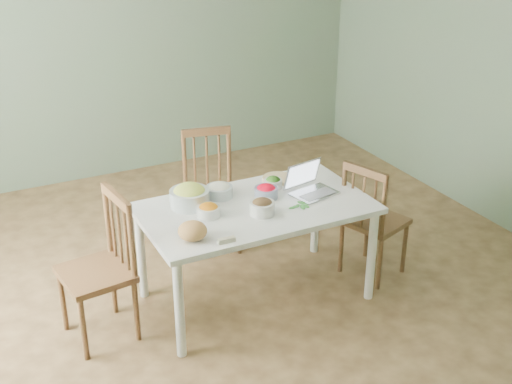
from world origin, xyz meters
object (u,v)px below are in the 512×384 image
dining_table (256,252)px  chair_right (375,218)px  chair_left (95,270)px  laptop (315,181)px  chair_far (212,193)px  bread_boule (192,231)px  bowl_squash (189,195)px

dining_table → chair_right: (0.92, -0.09, 0.09)m
chair_left → laptop: chair_left is taller
chair_right → laptop: bearing=63.0°
chair_far → bread_boule: size_ratio=5.29×
chair_right → bowl_squash: 1.38m
bread_boule → chair_left: bearing=151.2°
dining_table → chair_far: size_ratio=1.62×
bread_boule → bowl_squash: size_ratio=0.67×
chair_far → bowl_squash: (-0.41, -0.61, 0.32)m
bread_boule → chair_right: bearing=5.8°
chair_far → chair_left: size_ratio=0.97×
chair_right → dining_table: bearing=65.3°
bowl_squash → laptop: (0.83, -0.22, 0.03)m
chair_left → chair_right: 2.01m
laptop → chair_left: bearing=165.7°
bread_boule → laptop: (0.98, 0.21, 0.05)m
chair_far → chair_right: (0.90, -0.89, -0.02)m
bowl_squash → laptop: 0.86m
dining_table → laptop: bearing=-3.0°
chair_far → bowl_squash: bearing=-111.9°
chair_far → bread_boule: bearing=-106.2°
dining_table → bread_boule: (-0.54, -0.24, 0.41)m
chair_right → bowl_squash: bearing=58.6°
dining_table → chair_far: (0.02, 0.80, 0.11)m
chair_left → chair_right: (2.00, -0.15, -0.03)m
bread_boule → chair_far: bearing=61.4°
chair_right → chair_left: bearing=66.6°
dining_table → bowl_squash: size_ratio=5.77×
bread_boule → laptop: bearing=12.3°
chair_left → chair_right: chair_left is taller
laptop → bread_boule: bearing=-178.9°
dining_table → laptop: size_ratio=5.08×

